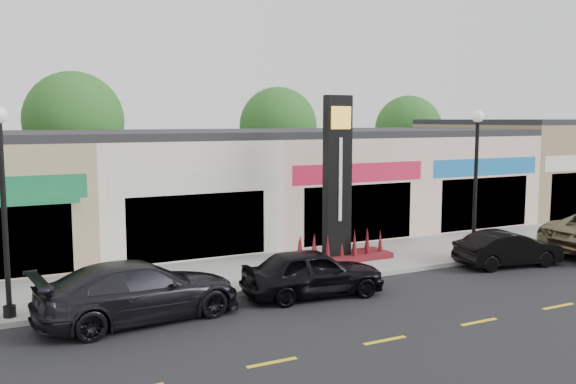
{
  "coord_description": "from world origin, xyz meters",
  "views": [
    {
      "loc": [
        -8.41,
        -14.57,
        5.28
      ],
      "look_at": [
        0.91,
        4.0,
        2.81
      ],
      "focal_mm": 38.0,
      "sensor_mm": 36.0,
      "label": 1
    }
  ],
  "objects_px": {
    "lamp_west_near": "(3,191)",
    "car_dark_sedan": "(140,291)",
    "lamp_east_near": "(476,168)",
    "car_black_sedan": "(313,272)",
    "pylon_sign": "(337,203)",
    "car_black_conv": "(508,249)"
  },
  "relations": [
    {
      "from": "lamp_west_near",
      "to": "car_dark_sedan",
      "type": "relative_size",
      "value": 1.01
    },
    {
      "from": "lamp_east_near",
      "to": "car_black_sedan",
      "type": "xyz_separation_m",
      "value": [
        -7.75,
        -1.47,
        -2.75
      ]
    },
    {
      "from": "car_dark_sedan",
      "to": "pylon_sign",
      "type": "bearing_deg",
      "value": -75.78
    },
    {
      "from": "lamp_east_near",
      "to": "car_black_sedan",
      "type": "distance_m",
      "value": 8.35
    },
    {
      "from": "lamp_east_near",
      "to": "pylon_sign",
      "type": "height_order",
      "value": "pylon_sign"
    },
    {
      "from": "lamp_west_near",
      "to": "pylon_sign",
      "type": "relative_size",
      "value": 0.91
    },
    {
      "from": "lamp_east_near",
      "to": "pylon_sign",
      "type": "relative_size",
      "value": 0.91
    },
    {
      "from": "car_dark_sedan",
      "to": "car_black_conv",
      "type": "distance_m",
      "value": 13.31
    },
    {
      "from": "car_dark_sedan",
      "to": "car_black_conv",
      "type": "height_order",
      "value": "car_dark_sedan"
    },
    {
      "from": "lamp_east_near",
      "to": "pylon_sign",
      "type": "xyz_separation_m",
      "value": [
        -5.0,
        1.7,
        -1.2
      ]
    },
    {
      "from": "car_black_sedan",
      "to": "pylon_sign",
      "type": "bearing_deg",
      "value": -35.08
    },
    {
      "from": "lamp_east_near",
      "to": "car_dark_sedan",
      "type": "xyz_separation_m",
      "value": [
        -12.9,
        -1.32,
        -2.69
      ]
    },
    {
      "from": "car_black_sedan",
      "to": "car_black_conv",
      "type": "height_order",
      "value": "car_black_sedan"
    },
    {
      "from": "pylon_sign",
      "to": "car_dark_sedan",
      "type": "distance_m",
      "value": 8.58
    },
    {
      "from": "car_black_sedan",
      "to": "lamp_west_near",
      "type": "bearing_deg",
      "value": 85.76
    },
    {
      "from": "car_black_conv",
      "to": "lamp_east_near",
      "type": "bearing_deg",
      "value": 25.56
    },
    {
      "from": "lamp_west_near",
      "to": "car_black_conv",
      "type": "distance_m",
      "value": 16.71
    },
    {
      "from": "lamp_west_near",
      "to": "pylon_sign",
      "type": "bearing_deg",
      "value": 8.77
    },
    {
      "from": "pylon_sign",
      "to": "car_black_conv",
      "type": "bearing_deg",
      "value": -29.16
    },
    {
      "from": "lamp_east_near",
      "to": "car_dark_sedan",
      "type": "relative_size",
      "value": 1.01
    },
    {
      "from": "car_black_sedan",
      "to": "car_black_conv",
      "type": "xyz_separation_m",
      "value": [
        8.16,
        0.15,
        -0.09
      ]
    },
    {
      "from": "lamp_west_near",
      "to": "pylon_sign",
      "type": "height_order",
      "value": "pylon_sign"
    }
  ]
}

